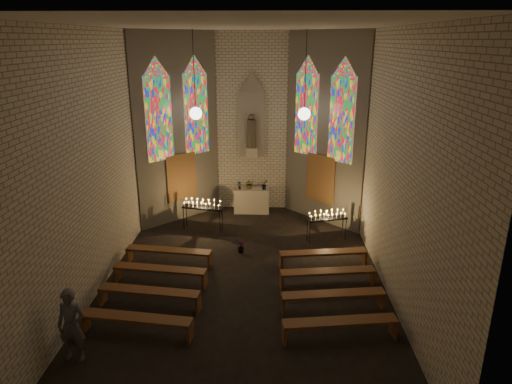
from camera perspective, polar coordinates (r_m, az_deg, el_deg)
floor at (r=13.63m, az=-1.48°, el=-10.76°), size 12.00×12.00×0.00m
room at (r=15.53m, az=-0.90°, el=7.59°), size 8.22×12.43×7.00m
altar at (r=18.39m, az=-0.55°, el=-1.04°), size 1.40×0.60×1.00m
flower_vase_left at (r=18.12m, az=-2.09°, el=0.87°), size 0.21×0.17×0.34m
flower_vase_center at (r=18.17m, az=-0.81°, el=1.04°), size 0.43×0.40×0.40m
flower_vase_right at (r=18.06m, az=1.09°, el=0.94°), size 0.28×0.26×0.41m
aisle_flower_pot at (r=15.09m, az=-1.90°, el=-6.84°), size 0.27×0.27×0.41m
votive_stand_left at (r=16.67m, az=-6.72°, el=-1.69°), size 1.53×0.64×1.09m
votive_stand_right at (r=15.86m, az=8.89°, el=-3.06°), size 1.45×0.71×1.04m
pew_left_0 at (r=14.48m, az=-10.85°, el=-7.39°), size 2.70×0.71×0.51m
pew_right_0 at (r=14.24m, az=8.40°, el=-7.70°), size 2.70×0.71×0.51m
pew_left_1 at (r=13.44m, az=-11.93°, el=-9.61°), size 2.70×0.71×0.51m
pew_right_1 at (r=13.18m, az=8.96°, el=-10.01°), size 2.70×0.71×0.51m
pew_left_2 at (r=12.43m, az=-13.21°, el=-12.19°), size 2.70×0.71×0.51m
pew_right_2 at (r=12.15m, az=9.64°, el=-12.71°), size 2.70×0.71×0.51m
pew_left_3 at (r=11.46m, az=-14.75°, el=-15.22°), size 2.70×0.71×0.51m
pew_right_3 at (r=11.16m, az=10.46°, el=-15.90°), size 2.70×0.71×0.51m
visitor at (r=10.92m, az=-22.07°, el=-15.20°), size 0.65×0.46×1.70m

